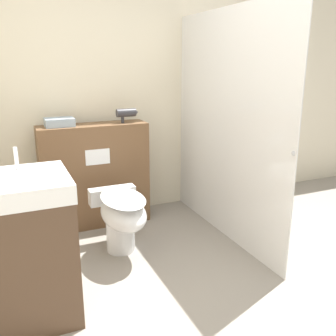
{
  "coord_description": "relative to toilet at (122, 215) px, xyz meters",
  "views": [
    {
      "loc": [
        -1.25,
        -1.77,
        1.52
      ],
      "look_at": [
        0.01,
        1.1,
        0.63
      ],
      "focal_mm": 40.0,
      "sensor_mm": 36.0,
      "label": 1
    }
  ],
  "objects": [
    {
      "name": "folded_towel",
      "position": [
        -0.34,
        0.69,
        0.68
      ],
      "size": [
        0.25,
        0.19,
        0.07
      ],
      "color": "#8C9EAD",
      "rests_on": "partition_panel"
    },
    {
      "name": "sink_vanity",
      "position": [
        -0.74,
        -0.52,
        0.12
      ],
      "size": [
        0.54,
        0.56,
        1.04
      ],
      "color": "#473323",
      "rests_on": "ground_plane"
    },
    {
      "name": "hair_drier",
      "position": [
        0.27,
        0.64,
        0.73
      ],
      "size": [
        0.21,
        0.08,
        0.13
      ],
      "color": "#2D2D33",
      "rests_on": "partition_panel"
    },
    {
      "name": "shower_glass",
      "position": [
        0.96,
        0.01,
        0.65
      ],
      "size": [
        0.04,
        1.76,
        1.95
      ],
      "color": "silver",
      "rests_on": "ground_plane"
    },
    {
      "name": "ground_plane",
      "position": [
        0.47,
        -0.94,
        -0.33
      ],
      "size": [
        12.0,
        12.0,
        0.0
      ],
      "primitive_type": "plane",
      "color": "gray"
    },
    {
      "name": "toilet",
      "position": [
        0.0,
        0.0,
        0.0
      ],
      "size": [
        0.4,
        0.66,
        0.51
      ],
      "color": "white",
      "rests_on": "ground_plane"
    },
    {
      "name": "partition_panel",
      "position": [
        -0.05,
        0.67,
        0.16
      ],
      "size": [
        1.0,
        0.3,
        0.97
      ],
      "color": "brown",
      "rests_on": "ground_plane"
    },
    {
      "name": "wall_back",
      "position": [
        0.47,
        0.92,
        0.92
      ],
      "size": [
        8.0,
        0.06,
        2.5
      ],
      "color": "beige",
      "rests_on": "ground_plane"
    }
  ]
}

